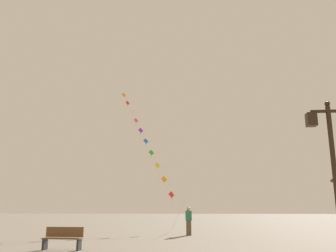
# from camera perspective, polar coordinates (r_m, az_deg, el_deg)

# --- Properties ---
(ground_plane) EXTENTS (160.00, 160.00, 0.00)m
(ground_plane) POSITION_cam_1_polar(r_m,az_deg,el_deg) (22.69, 7.01, -17.25)
(ground_plane) COLOR #756B5B
(twin_lantern_lamp_post) EXTENTS (1.29, 0.28, 4.77)m
(twin_lantern_lamp_post) POSITION_cam_1_polar(r_m,az_deg,el_deg) (11.24, 25.13, -3.50)
(twin_lantern_lamp_post) COLOR black
(twin_lantern_lamp_post) RESTS_ON ground_plane
(kite_train) EXTENTS (7.19, 11.04, 13.41)m
(kite_train) POSITION_cam_1_polar(r_m,az_deg,el_deg) (30.36, -3.62, -2.49)
(kite_train) COLOR brown
(kite_train) RESTS_ON ground_plane
(kite_flyer) EXTENTS (0.44, 0.61, 1.71)m
(kite_flyer) POSITION_cam_1_polar(r_m,az_deg,el_deg) (22.58, 3.37, -15.04)
(kite_flyer) COLOR brown
(kite_flyer) RESTS_ON ground_plane
(park_bench) EXTENTS (1.62, 0.50, 0.89)m
(park_bench) POSITION_cam_1_polar(r_m,az_deg,el_deg) (15.51, -16.71, -17.09)
(park_bench) COLOR brown
(park_bench) RESTS_ON ground_plane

